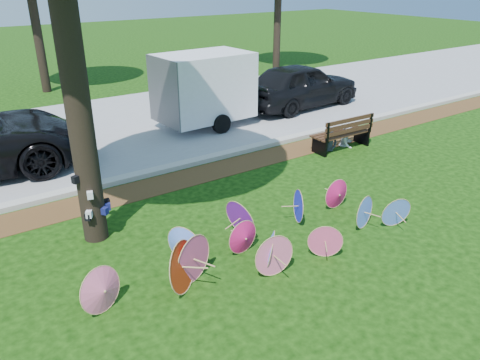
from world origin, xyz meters
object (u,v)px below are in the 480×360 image
at_px(person_right, 348,126).
at_px(park_bench, 341,132).
at_px(dark_pickup, 301,85).
at_px(cargo_trailer, 204,86).
at_px(person_left, 331,128).
at_px(parasol_pile, 252,239).

bearing_deg(person_right, park_bench, 169.23).
relative_size(dark_pickup, cargo_trailer, 1.66).
bearing_deg(cargo_trailer, person_left, -69.36).
bearing_deg(dark_pickup, parasol_pile, 129.96).
bearing_deg(cargo_trailer, parasol_pile, -117.49).
distance_m(parasol_pile, cargo_trailer, 7.83).
xyz_separation_m(parasol_pile, person_left, (4.96, 3.12, 0.29)).
height_order(park_bench, person_right, person_right).
height_order(parasol_pile, person_left, person_left).
xyz_separation_m(parasol_pile, park_bench, (5.31, 3.07, 0.11)).
height_order(cargo_trailer, person_right, cargo_trailer).
distance_m(parasol_pile, person_right, 6.47).
bearing_deg(person_left, cargo_trailer, 118.11).
bearing_deg(cargo_trailer, person_right, -61.34).
distance_m(cargo_trailer, person_right, 4.66).
relative_size(dark_pickup, park_bench, 2.60).
distance_m(parasol_pile, park_bench, 6.14).
distance_m(person_left, person_right, 0.70).
xyz_separation_m(cargo_trailer, person_right, (2.39, -3.94, -0.71)).
bearing_deg(dark_pickup, park_bench, 148.99).
height_order(dark_pickup, person_right, dark_pickup).
bearing_deg(cargo_trailer, dark_pickup, -1.97).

